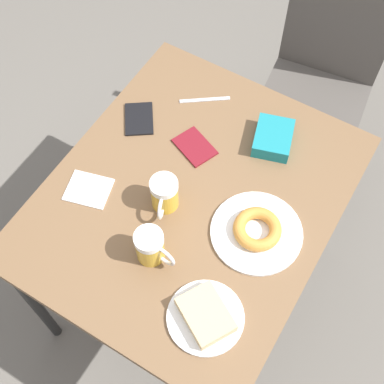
% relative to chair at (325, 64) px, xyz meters
% --- Properties ---
extents(ground_plane, '(8.00, 8.00, 0.00)m').
position_rel_chair_xyz_m(ground_plane, '(-0.09, -0.86, -0.57)').
color(ground_plane, '#666059').
extents(table, '(0.80, 0.96, 0.76)m').
position_rel_chair_xyz_m(table, '(-0.09, -0.86, 0.12)').
color(table, brown).
rests_on(table, ground_plane).
extents(chair, '(0.45, 0.45, 0.96)m').
position_rel_chair_xyz_m(chair, '(0.00, 0.00, 0.00)').
color(chair, '#514C47').
rests_on(chair, ground_plane).
extents(plate_with_cake, '(0.20, 0.20, 0.05)m').
position_rel_chair_xyz_m(plate_with_cake, '(0.13, -1.15, 0.21)').
color(plate_with_cake, white).
rests_on(plate_with_cake, table).
extents(plate_with_donut, '(0.26, 0.26, 0.04)m').
position_rel_chair_xyz_m(plate_with_donut, '(0.13, -0.87, 0.21)').
color(plate_with_donut, white).
rests_on(plate_with_donut, table).
extents(beer_mug_left, '(0.08, 0.12, 0.11)m').
position_rel_chair_xyz_m(beer_mug_left, '(-0.14, -0.92, 0.25)').
color(beer_mug_left, gold).
rests_on(beer_mug_left, table).
extents(beer_mug_center, '(0.12, 0.08, 0.11)m').
position_rel_chair_xyz_m(beer_mug_center, '(-0.08, -1.08, 0.25)').
color(beer_mug_center, gold).
rests_on(beer_mug_center, table).
extents(napkin_folded, '(0.15, 0.14, 0.00)m').
position_rel_chair_xyz_m(napkin_folded, '(-0.36, -1.00, 0.19)').
color(napkin_folded, white).
rests_on(napkin_folded, table).
extents(fork, '(0.14, 0.11, 0.00)m').
position_rel_chair_xyz_m(fork, '(-0.23, -0.53, 0.19)').
color(fork, silver).
rests_on(fork, table).
extents(passport_near_edge, '(0.15, 0.13, 0.01)m').
position_rel_chair_xyz_m(passport_near_edge, '(-0.17, -0.71, 0.19)').
color(passport_near_edge, maroon).
rests_on(passport_near_edge, table).
extents(passport_far_edge, '(0.14, 0.15, 0.01)m').
position_rel_chair_xyz_m(passport_far_edge, '(-0.37, -0.71, 0.19)').
color(passport_far_edge, black).
rests_on(passport_far_edge, table).
extents(blue_pouch, '(0.15, 0.16, 0.05)m').
position_rel_chair_xyz_m(blue_pouch, '(0.03, -0.57, 0.21)').
color(blue_pouch, teal).
rests_on(blue_pouch, table).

